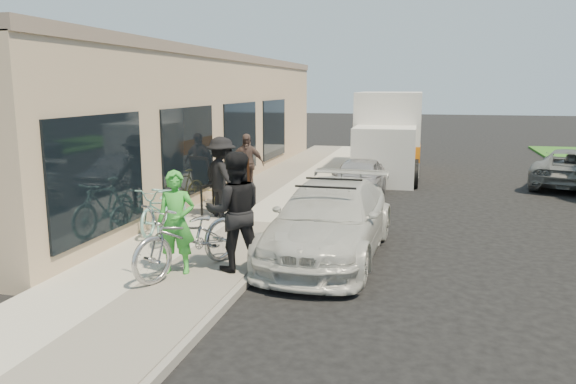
{
  "coord_description": "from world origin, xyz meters",
  "views": [
    {
      "loc": [
        2.33,
        -8.98,
        3.19
      ],
      "look_at": [
        -0.45,
        2.09,
        1.05
      ],
      "focal_mm": 35.0,
      "sensor_mm": 36.0,
      "label": 1
    }
  ],
  "objects_px": {
    "far_car_gray": "(572,168)",
    "sedan_white": "(330,220)",
    "moving_truck": "(388,138)",
    "tandem_bike": "(189,237)",
    "sandwich_board": "(239,175)",
    "bystander_a": "(222,177)",
    "bike_rack": "(207,197)",
    "man_standing": "(235,211)",
    "cruiser_bike_a": "(172,210)",
    "sedan_silver": "(358,179)",
    "bystander_b": "(246,164)",
    "cruiser_bike_b": "(161,209)",
    "woman_rider": "(176,222)",
    "cruiser_bike_c": "(216,188)"
  },
  "relations": [
    {
      "from": "bystander_a",
      "to": "bystander_b",
      "type": "height_order",
      "value": "bystander_a"
    },
    {
      "from": "moving_truck",
      "to": "far_car_gray",
      "type": "xyz_separation_m",
      "value": [
        5.99,
        -1.39,
        -0.72
      ]
    },
    {
      "from": "cruiser_bike_a",
      "to": "cruiser_bike_b",
      "type": "xyz_separation_m",
      "value": [
        -0.47,
        0.41,
        -0.09
      ]
    },
    {
      "from": "sandwich_board",
      "to": "sedan_white",
      "type": "xyz_separation_m",
      "value": [
        3.5,
        -4.88,
        0.0
      ]
    },
    {
      "from": "sedan_silver",
      "to": "bystander_b",
      "type": "bearing_deg",
      "value": -165.41
    },
    {
      "from": "sedan_white",
      "to": "bystander_b",
      "type": "distance_m",
      "value": 5.99
    },
    {
      "from": "sedan_silver",
      "to": "far_car_gray",
      "type": "distance_m",
      "value": 7.44
    },
    {
      "from": "far_car_gray",
      "to": "bystander_b",
      "type": "height_order",
      "value": "bystander_b"
    },
    {
      "from": "woman_rider",
      "to": "cruiser_bike_c",
      "type": "relative_size",
      "value": 1.16
    },
    {
      "from": "moving_truck",
      "to": "sedan_silver",
      "type": "bearing_deg",
      "value": -96.32
    },
    {
      "from": "cruiser_bike_b",
      "to": "cruiser_bike_a",
      "type": "bearing_deg",
      "value": -44.58
    },
    {
      "from": "tandem_bike",
      "to": "man_standing",
      "type": "distance_m",
      "value": 0.86
    },
    {
      "from": "sedan_white",
      "to": "bystander_a",
      "type": "height_order",
      "value": "bystander_a"
    },
    {
      "from": "sandwich_board",
      "to": "far_car_gray",
      "type": "bearing_deg",
      "value": 12.85
    },
    {
      "from": "moving_truck",
      "to": "cruiser_bike_c",
      "type": "height_order",
      "value": "moving_truck"
    },
    {
      "from": "woman_rider",
      "to": "sandwich_board",
      "type": "bearing_deg",
      "value": 87.6
    },
    {
      "from": "bike_rack",
      "to": "cruiser_bike_a",
      "type": "bearing_deg",
      "value": -89.05
    },
    {
      "from": "cruiser_bike_b",
      "to": "bystander_b",
      "type": "xyz_separation_m",
      "value": [
        0.42,
        4.56,
        0.38
      ]
    },
    {
      "from": "cruiser_bike_a",
      "to": "bystander_b",
      "type": "xyz_separation_m",
      "value": [
        -0.05,
        4.97,
        0.29
      ]
    },
    {
      "from": "woman_rider",
      "to": "cruiser_bike_b",
      "type": "height_order",
      "value": "woman_rider"
    },
    {
      "from": "sandwich_board",
      "to": "woman_rider",
      "type": "bearing_deg",
      "value": -91.41
    },
    {
      "from": "sandwich_board",
      "to": "woman_rider",
      "type": "distance_m",
      "value": 7.0
    },
    {
      "from": "cruiser_bike_a",
      "to": "bystander_a",
      "type": "height_order",
      "value": "bystander_a"
    },
    {
      "from": "bike_rack",
      "to": "man_standing",
      "type": "xyz_separation_m",
      "value": [
        1.96,
        -3.59,
        0.53
      ]
    },
    {
      "from": "sedan_white",
      "to": "sedan_silver",
      "type": "xyz_separation_m",
      "value": [
        -0.16,
        5.72,
        -0.11
      ]
    },
    {
      "from": "moving_truck",
      "to": "bystander_b",
      "type": "bearing_deg",
      "value": -122.86
    },
    {
      "from": "woman_rider",
      "to": "bystander_b",
      "type": "height_order",
      "value": "bystander_b"
    },
    {
      "from": "cruiser_bike_c",
      "to": "sandwich_board",
      "type": "bearing_deg",
      "value": 60.79
    },
    {
      "from": "man_standing",
      "to": "bystander_b",
      "type": "relative_size",
      "value": 1.16
    },
    {
      "from": "sedan_white",
      "to": "sandwich_board",
      "type": "bearing_deg",
      "value": 128.04
    },
    {
      "from": "cruiser_bike_a",
      "to": "cruiser_bike_c",
      "type": "distance_m",
      "value": 3.24
    },
    {
      "from": "sedan_silver",
      "to": "moving_truck",
      "type": "height_order",
      "value": "moving_truck"
    },
    {
      "from": "man_standing",
      "to": "cruiser_bike_b",
      "type": "relative_size",
      "value": 1.08
    },
    {
      "from": "far_car_gray",
      "to": "bike_rack",
      "type": "bearing_deg",
      "value": 55.92
    },
    {
      "from": "woman_rider",
      "to": "cruiser_bike_b",
      "type": "distance_m",
      "value": 2.89
    },
    {
      "from": "moving_truck",
      "to": "bystander_a",
      "type": "relative_size",
      "value": 3.23
    },
    {
      "from": "bike_rack",
      "to": "moving_truck",
      "type": "height_order",
      "value": "moving_truck"
    },
    {
      "from": "sedan_silver",
      "to": "bike_rack",
      "type": "bearing_deg",
      "value": -128.34
    },
    {
      "from": "bystander_a",
      "to": "sedan_silver",
      "type": "bearing_deg",
      "value": -88.26
    },
    {
      "from": "man_standing",
      "to": "cruiser_bike_a",
      "type": "bearing_deg",
      "value": -65.17
    },
    {
      "from": "bike_rack",
      "to": "sandwich_board",
      "type": "relative_size",
      "value": 0.72
    },
    {
      "from": "cruiser_bike_a",
      "to": "bystander_a",
      "type": "bearing_deg",
      "value": 72.56
    },
    {
      "from": "sedan_white",
      "to": "bystander_b",
      "type": "height_order",
      "value": "bystander_b"
    },
    {
      "from": "far_car_gray",
      "to": "cruiser_bike_a",
      "type": "relative_size",
      "value": 2.31
    },
    {
      "from": "moving_truck",
      "to": "tandem_bike",
      "type": "bearing_deg",
      "value": -101.39
    },
    {
      "from": "cruiser_bike_a",
      "to": "sedan_silver",
      "type": "bearing_deg",
      "value": 52.98
    },
    {
      "from": "sedan_white",
      "to": "man_standing",
      "type": "height_order",
      "value": "man_standing"
    },
    {
      "from": "man_standing",
      "to": "bystander_a",
      "type": "distance_m",
      "value": 3.99
    },
    {
      "from": "tandem_bike",
      "to": "man_standing",
      "type": "height_order",
      "value": "man_standing"
    },
    {
      "from": "far_car_gray",
      "to": "sedan_white",
      "type": "bearing_deg",
      "value": 74.33
    }
  ]
}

